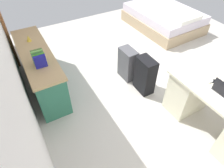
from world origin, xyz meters
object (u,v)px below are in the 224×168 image
Objects in this scene: suitcase_black at (145,75)px; figurine_small at (28,38)px; desk at (215,111)px; computer_mouse at (210,81)px; suitcase_spare_grey at (128,64)px; cell_phone_by_mouse at (216,81)px; credenza at (40,69)px; bed at (163,18)px.

suitcase_black is 2.11m from figurine_small.
computer_mouse reaches higher than desk.
suitcase_spare_grey is 1.55m from cell_phone_by_mouse.
cell_phone_by_mouse is at bearing -134.53° from credenza.
suitcase_spare_grey is 5.51× the size of figurine_small.
bed is 3.49m from figurine_small.
credenza is at bearing -179.76° from figurine_small.
credenza reaches higher than suitcase_spare_grey.
figurine_small reaches higher than cell_phone_by_mouse.
credenza is 0.92× the size of bed.
cell_phone_by_mouse is (-0.94, -0.43, 0.43)m from suitcase_black.
figurine_small is (0.91, 1.48, 0.50)m from suitcase_spare_grey.
suitcase_spare_grey is 1.50m from computer_mouse.
figurine_small is (0.37, 0.00, 0.43)m from credenza.
figurine_small reaches higher than credenza.
suitcase_spare_grey is 1.80m from figurine_small.
suitcase_black is 1.10× the size of suitcase_spare_grey.
suitcase_spare_grey is at bearing -121.49° from figurine_small.
computer_mouse is (-1.37, -0.42, 0.46)m from suitcase_spare_grey.
bed is 3.21× the size of suitcase_spare_grey.
desk is 3.18m from figurine_small.
suitcase_black is (-1.73, 1.89, 0.09)m from bed.
cell_phone_by_mouse is at bearing -155.20° from suitcase_black.
desk is 0.43m from cell_phone_by_mouse.
desk is at bearing -143.13° from figurine_small.
cell_phone_by_mouse is at bearing -162.14° from suitcase_spare_grey.
bed is at bearing -83.88° from figurine_small.
credenza is 3.51m from bed.
cell_phone_by_mouse is (-1.40, -0.49, 0.45)m from suitcase_spare_grey.
credenza reaches higher than suitcase_black.
credenza is 2.97× the size of suitcase_spare_grey.
credenza is 1.57m from suitcase_spare_grey.
desk is at bearing -167.05° from suitcase_spare_grey.
bed is 2.56m from suitcase_black.
cell_phone_by_mouse is (-0.03, -0.07, -0.01)m from computer_mouse.
suitcase_spare_grey is at bearing -109.93° from credenza.
desk is 1.67m from suitcase_spare_grey.
bed is 2.33m from suitcase_spare_grey.
cell_phone_by_mouse is at bearing -18.85° from desk.
bed is at bearing -77.85° from credenza.
suitcase_spare_grey is 6.06× the size of computer_mouse.
bed is (2.89, -1.53, -0.15)m from desk.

